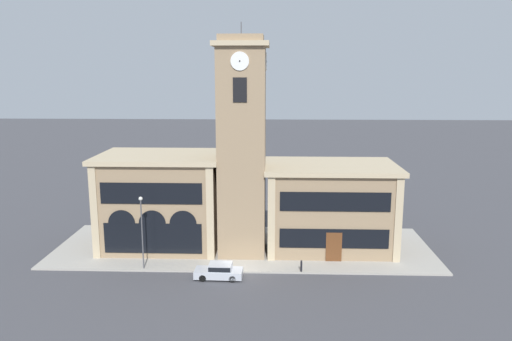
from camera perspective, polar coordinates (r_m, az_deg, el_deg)
name	(u,v)px	position (r m, az deg, el deg)	size (l,w,h in m)	color
ground_plane	(239,273)	(45.98, -1.97, -11.65)	(300.00, 300.00, 0.00)	#424247
sidewalk_kerb	(243,247)	(52.13, -1.46, -8.74)	(38.22, 13.29, 0.15)	#A39E93
clock_tower	(242,148)	(48.08, -1.62, 2.56)	(5.19, 5.19, 22.38)	#937A5B
town_hall_left_wing	(162,200)	(52.30, -10.74, -3.39)	(12.48, 9.07, 9.67)	#937A5B
town_hall_right_wing	(330,206)	(51.47, 8.43, -4.07)	(13.26, 9.07, 8.77)	#937A5B
parked_car_near	(219,271)	(44.73, -4.21, -11.36)	(4.23, 1.85, 1.37)	#B2B7C1
street_lamp	(142,223)	(46.32, -12.94, -5.85)	(0.36, 0.36, 6.77)	#4C4C51
bollard	(301,266)	(45.93, 5.20, -10.81)	(0.18, 0.18, 1.06)	black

